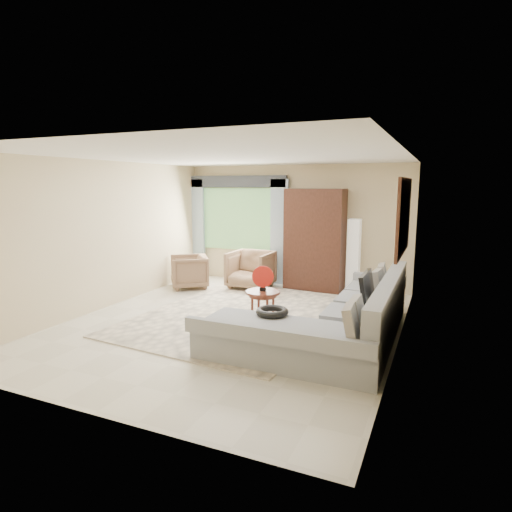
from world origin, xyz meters
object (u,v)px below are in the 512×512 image
at_px(coffee_table, 263,307).
at_px(armchair_right, 251,270).
at_px(sectional_sofa, 342,324).
at_px(floor_lamp, 354,256).
at_px(armoire, 315,240).
at_px(armchair_left, 189,272).
at_px(potted_plant, 192,268).
at_px(tv_screen, 367,289).

distance_m(coffee_table, armchair_right, 2.41).
xyz_separation_m(sectional_sofa, floor_lamp, (-0.43, 2.96, 0.47)).
bearing_deg(floor_lamp, sectional_sofa, -81.67).
distance_m(coffee_table, armoire, 2.69).
distance_m(sectional_sofa, armchair_right, 3.47).
distance_m(sectional_sofa, armchair_left, 4.18).
distance_m(armchair_left, potted_plant, 1.00).
xyz_separation_m(tv_screen, armchair_left, (-3.98, 1.58, -0.37)).
distance_m(armchair_right, floor_lamp, 2.15).
relative_size(sectional_sofa, potted_plant, 7.10).
height_order(potted_plant, armoire, armoire).
xyz_separation_m(armchair_left, floor_lamp, (3.28, 1.02, 0.40)).
relative_size(armchair_left, armoire, 0.36).
bearing_deg(sectional_sofa, armchair_left, 152.43).
bearing_deg(floor_lamp, armchair_right, -165.40).
distance_m(tv_screen, armchair_left, 4.29).
distance_m(armchair_left, floor_lamp, 3.45).
bearing_deg(armchair_right, armchair_left, -158.07).
distance_m(tv_screen, armchair_right, 3.46).
relative_size(potted_plant, armoire, 0.23).
xyz_separation_m(armchair_left, armchair_right, (1.22, 0.49, 0.05)).
xyz_separation_m(potted_plant, armoire, (2.95, 0.09, 0.81)).
relative_size(coffee_table, armoire, 0.26).
bearing_deg(armchair_right, floor_lamp, 14.83).
bearing_deg(potted_plant, armoire, 1.69).
height_order(armchair_left, armoire, armoire).
relative_size(tv_screen, coffee_table, 1.37).
height_order(tv_screen, armoire, armoire).
xyz_separation_m(coffee_table, armoire, (0.09, 2.58, 0.77)).
bearing_deg(potted_plant, coffee_table, -41.10).
relative_size(armchair_left, armchair_right, 0.87).
bearing_deg(armchair_right, potted_plant, 167.38).
bearing_deg(armchair_left, floor_lamp, 70.70).
xyz_separation_m(tv_screen, potted_plant, (-4.45, 2.46, -0.48)).
bearing_deg(armoire, floor_lamp, 4.29).
relative_size(tv_screen, floor_lamp, 0.49).
distance_m(coffee_table, potted_plant, 3.79).
distance_m(potted_plant, armoire, 3.06).
distance_m(potted_plant, floor_lamp, 3.79).
bearing_deg(armoire, armchair_right, -159.24).
distance_m(sectional_sofa, tv_screen, 0.62).
distance_m(armchair_left, armchair_right, 1.32).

